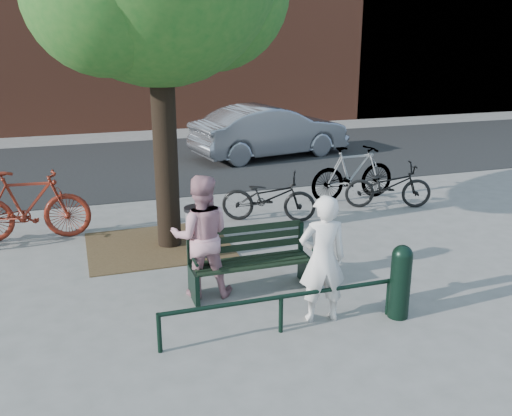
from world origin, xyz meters
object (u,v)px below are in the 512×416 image
object	(u,v)px
person_left	(323,259)
bollard	(400,279)
person_right	(201,236)
parked_car	(270,131)
litter_bin	(197,232)
bicycle_c	(269,197)
park_bench	(250,259)

from	to	relation	value
person_left	bollard	bearing A→B (deg)	173.64
person_left	person_right	world-z (taller)	person_right
person_right	parked_car	distance (m)	9.11
bollard	litter_bin	xyz separation A→B (m)	(-2.04, 2.85, -0.10)
bollard	litter_bin	size ratio (longest dim) A/B	1.18
person_left	parked_car	bearing A→B (deg)	-97.82
litter_bin	parked_car	world-z (taller)	parked_car
person_left	bicycle_c	bearing A→B (deg)	-91.86
bicycle_c	parked_car	bearing A→B (deg)	3.59
bicycle_c	parked_car	distance (m)	5.83
park_bench	bicycle_c	size ratio (longest dim) A/B	0.95
park_bench	bicycle_c	xyz separation A→B (m)	(1.27, 2.82, 0.00)
park_bench	litter_bin	size ratio (longest dim) A/B	2.05
person_right	bollard	world-z (taller)	person_right
parked_car	person_left	bearing A→B (deg)	153.45
bollard	litter_bin	world-z (taller)	bollard
park_bench	person_left	bearing A→B (deg)	-61.78
park_bench	bicycle_c	distance (m)	3.09
person_left	bicycle_c	world-z (taller)	person_left
park_bench	litter_bin	bearing A→B (deg)	106.67
person_right	bicycle_c	distance (m)	3.39
person_right	parked_car	world-z (taller)	person_right
litter_bin	bollard	bearing A→B (deg)	-54.38
park_bench	parked_car	world-z (taller)	parked_car
litter_bin	parked_car	distance (m)	7.76
person_right	park_bench	bearing A→B (deg)	-173.35
person_left	litter_bin	world-z (taller)	person_left
park_bench	person_right	bearing A→B (deg)	174.04
park_bench	bicycle_c	bearing A→B (deg)	65.83
park_bench	bollard	world-z (taller)	bollard
bicycle_c	litter_bin	bearing A→B (deg)	151.47
person_left	bollard	world-z (taller)	person_left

